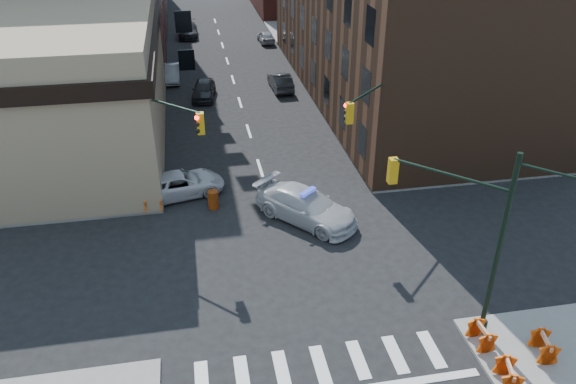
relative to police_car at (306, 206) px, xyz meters
name	(u,v)px	position (x,y,z in m)	size (l,w,h in m)	color
ground	(288,260)	(-1.61, -3.45, -0.86)	(140.00, 140.00, 0.00)	black
sidewalk_ne	(447,52)	(21.39, 29.30, -0.78)	(34.00, 54.50, 0.15)	gray
commercial_row_ne	(397,8)	(11.39, 19.05, 6.14)	(14.00, 34.00, 14.00)	#462B1C
signal_pole_se	(472,230)	(4.43, -8.97, 3.76)	(5.40, 5.27, 8.00)	black
signal_pole_nw	(157,143)	(-7.46, 1.89, 3.48)	(3.58, 3.67, 8.00)	black
signal_pole_ne	(376,127)	(4.23, 1.91, 3.48)	(3.67, 3.58, 8.00)	black
tree_ne_near	(319,43)	(5.89, 22.55, 2.63)	(3.00, 3.00, 4.85)	black
tree_ne_far	(301,22)	(5.89, 30.55, 2.63)	(3.00, 3.00, 4.85)	black
police_car	(306,206)	(0.00, 0.00, 0.00)	(2.40, 5.92, 1.72)	#BBBBBF
pickup	(180,184)	(-6.62, 3.98, -0.14)	(2.37, 5.14, 1.43)	silver
parked_car_wnear	(204,89)	(-4.43, 20.16, -0.11)	(1.77, 4.39, 1.50)	black
parked_car_wfar	(171,73)	(-7.11, 25.21, -0.15)	(1.51, 4.32, 1.42)	gray
parked_car_wdeep	(188,30)	(-5.16, 41.13, -0.10)	(2.13, 5.25, 1.52)	black
parked_car_enear	(280,81)	(2.20, 21.12, -0.13)	(1.55, 4.43, 1.46)	black
parked_car_efar	(266,37)	(3.26, 36.87, -0.21)	(1.54, 3.82, 1.30)	#95979D
pedestrian_a	(88,198)	(-11.52, 2.55, 0.28)	(0.72, 0.47, 1.97)	black
pedestrian_b	(118,196)	(-9.93, 2.55, 0.18)	(0.86, 0.67, 1.77)	black
pedestrian_c	(87,193)	(-11.69, 3.47, 0.07)	(0.92, 0.38, 1.56)	black
barrel_road	(319,210)	(0.73, 0.09, -0.38)	(0.53, 0.53, 0.95)	red
barrel_bank	(213,200)	(-4.84, 2.15, -0.33)	(0.60, 0.60, 1.06)	#C15609
barricade_se_a	(544,347)	(6.86, -11.43, -0.25)	(1.21, 0.61, 0.91)	#F04B0B
barricade_se_b	(481,336)	(4.79, -10.45, -0.26)	(1.19, 0.60, 0.89)	red
barricade_se_c	(508,375)	(4.79, -12.48, -0.25)	(1.22, 0.61, 0.92)	#D8440A
barricade_nw_a	(153,204)	(-8.11, 2.25, -0.31)	(1.07, 0.53, 0.80)	#C24E09
barricade_nw_b	(109,188)	(-10.69, 4.55, -0.31)	(1.07, 0.53, 0.80)	#C33A09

